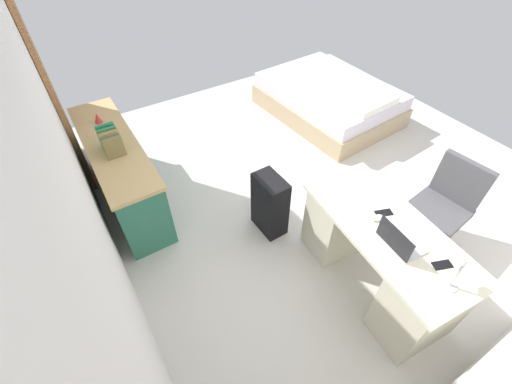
# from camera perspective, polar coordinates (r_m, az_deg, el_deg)

# --- Properties ---
(ground_plane) EXTENTS (5.56, 5.56, 0.00)m
(ground_plane) POSITION_cam_1_polar(r_m,az_deg,el_deg) (4.05, 8.48, 0.80)
(ground_plane) COLOR beige
(wall_back) EXTENTS (4.56, 0.10, 2.88)m
(wall_back) POSITION_cam_1_polar(r_m,az_deg,el_deg) (2.52, -30.20, 5.87)
(wall_back) COLOR white
(wall_back) RESTS_ON ground_plane
(door_wooden) EXTENTS (0.88, 0.05, 2.04)m
(door_wooden) POSITION_cam_1_polar(r_m,az_deg,el_deg) (4.24, -30.90, 13.89)
(door_wooden) COLOR #936038
(door_wooden) RESTS_ON ground_plane
(desk) EXTENTS (1.50, 0.79, 0.75)m
(desk) POSITION_cam_1_polar(r_m,az_deg,el_deg) (3.08, 19.85, -9.98)
(desk) COLOR beige
(desk) RESTS_ON ground_plane
(office_chair) EXTENTS (0.52, 0.52, 0.94)m
(office_chair) POSITION_cam_1_polar(r_m,az_deg,el_deg) (3.62, 28.48, -2.80)
(office_chair) COLOR black
(office_chair) RESTS_ON ground_plane
(credenza) EXTENTS (1.80, 0.48, 0.78)m
(credenza) POSITION_cam_1_polar(r_m,az_deg,el_deg) (3.90, -21.72, 3.16)
(credenza) COLOR #2D7056
(credenza) RESTS_ON ground_plane
(bed) EXTENTS (1.98, 1.51, 0.58)m
(bed) POSITION_cam_1_polar(r_m,az_deg,el_deg) (5.28, 12.15, 14.94)
(bed) COLOR tan
(bed) RESTS_ON ground_plane
(suitcase_black) EXTENTS (0.36, 0.23, 0.66)m
(suitcase_black) POSITION_cam_1_polar(r_m,az_deg,el_deg) (3.36, 2.33, -2.12)
(suitcase_black) COLOR black
(suitcase_black) RESTS_ON ground_plane
(laptop) EXTENTS (0.33, 0.25, 0.21)m
(laptop) POSITION_cam_1_polar(r_m,az_deg,el_deg) (2.69, 22.86, -7.59)
(laptop) COLOR #B7B7BC
(laptop) RESTS_ON desk
(computer_mouse) EXTENTS (0.07, 0.11, 0.03)m
(computer_mouse) POSITION_cam_1_polar(r_m,az_deg,el_deg) (2.83, 19.76, -4.12)
(computer_mouse) COLOR white
(computer_mouse) RESTS_ON desk
(cell_phone_near_laptop) EXTENTS (0.11, 0.15, 0.01)m
(cell_phone_near_laptop) POSITION_cam_1_polar(r_m,az_deg,el_deg) (2.75, 28.81, -10.68)
(cell_phone_near_laptop) COLOR black
(cell_phone_near_laptop) RESTS_ON desk
(cell_phone_by_mouse) EXTENTS (0.11, 0.15, 0.01)m
(cell_phone_by_mouse) POSITION_cam_1_polar(r_m,az_deg,el_deg) (2.90, 20.67, -3.29)
(cell_phone_by_mouse) COLOR black
(cell_phone_by_mouse) RESTS_ON desk
(desk_lamp) EXTENTS (0.16, 0.11, 0.34)m
(desk_lamp) POSITION_cam_1_polar(r_m,az_deg,el_deg) (2.48, 30.93, -9.69)
(desk_lamp) COLOR silver
(desk_lamp) RESTS_ON desk
(book_row) EXTENTS (0.28, 0.17, 0.23)m
(book_row) POSITION_cam_1_polar(r_m,az_deg,el_deg) (3.49, -23.20, 7.86)
(book_row) COLOR olive
(book_row) RESTS_ON credenza
(figurine_small) EXTENTS (0.08, 0.08, 0.11)m
(figurine_small) POSITION_cam_1_polar(r_m,az_deg,el_deg) (4.01, -25.09, 11.22)
(figurine_small) COLOR red
(figurine_small) RESTS_ON credenza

